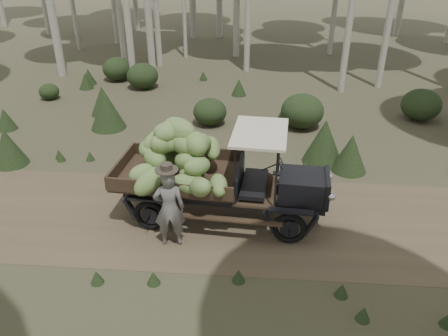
# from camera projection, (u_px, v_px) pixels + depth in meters

# --- Properties ---
(ground) EXTENTS (120.00, 120.00, 0.00)m
(ground) POSITION_uv_depth(u_px,v_px,m) (158.00, 216.00, 10.74)
(ground) COLOR #473D2B
(ground) RESTS_ON ground
(dirt_track) EXTENTS (70.00, 4.00, 0.01)m
(dirt_track) POSITION_uv_depth(u_px,v_px,m) (158.00, 216.00, 10.74)
(dirt_track) COLOR brown
(dirt_track) RESTS_ON ground
(banana_truck) EXTENTS (5.19, 2.76, 2.52)m
(banana_truck) POSITION_uv_depth(u_px,v_px,m) (195.00, 161.00, 10.06)
(banana_truck) COLOR black
(banana_truck) RESTS_ON ground
(farmer) EXTENTS (0.73, 0.56, 2.01)m
(farmer) POSITION_uv_depth(u_px,v_px,m) (169.00, 208.00, 9.36)
(farmer) COLOR #5B5853
(farmer) RESTS_ON ground
(undergrowth) EXTENTS (21.91, 23.91, 1.38)m
(undergrowth) POSITION_uv_depth(u_px,v_px,m) (129.00, 167.00, 11.82)
(undergrowth) COLOR #233319
(undergrowth) RESTS_ON ground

